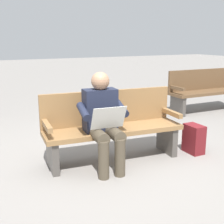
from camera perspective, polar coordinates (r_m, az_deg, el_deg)
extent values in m
plane|color=gray|center=(4.03, 0.32, -9.10)|extent=(40.00, 40.00, 0.00)
cube|color=olive|center=(3.88, 0.33, -3.38)|extent=(1.84, 0.66, 0.06)
cube|color=olive|center=(4.01, -0.81, 0.95)|extent=(1.80, 0.24, 0.45)
cube|color=olive|center=(4.22, 11.11, -0.12)|extent=(0.11, 0.48, 0.06)
cube|color=olive|center=(3.62, -12.26, -2.49)|extent=(0.11, 0.48, 0.06)
cube|color=#4C4742|center=(4.30, 10.32, -5.03)|extent=(0.12, 0.44, 0.39)
cube|color=#4C4742|center=(3.75, -11.21, -7.93)|extent=(0.12, 0.44, 0.39)
cube|color=#1E2338|center=(3.69, -2.29, 0.37)|extent=(0.42, 0.26, 0.52)
sphere|color=#A87A5B|center=(3.61, -2.24, 5.86)|extent=(0.22, 0.22, 0.22)
cylinder|color=#4C4233|center=(3.60, 0.36, -4.01)|extent=(0.19, 0.43, 0.15)
cylinder|color=#4C4233|center=(3.54, -2.66, -4.37)|extent=(0.19, 0.43, 0.15)
cylinder|color=#4C4233|center=(3.52, 1.51, -8.61)|extent=(0.13, 0.13, 0.45)
cylinder|color=#4C4233|center=(3.45, -1.59, -9.07)|extent=(0.13, 0.13, 0.45)
cylinder|color=#1E2338|center=(3.68, 1.75, 0.75)|extent=(0.12, 0.32, 0.18)
cylinder|color=#1E2338|center=(3.52, -5.44, 0.10)|extent=(0.12, 0.32, 0.18)
cube|color=silver|center=(3.42, -0.63, -1.14)|extent=(0.41, 0.17, 0.27)
cube|color=maroon|center=(4.37, 15.23, -4.92)|extent=(0.19, 0.29, 0.40)
cube|color=maroon|center=(4.46, 16.27, -5.42)|extent=(0.04, 0.20, 0.18)
cube|color=brown|center=(6.91, 17.71, 3.61)|extent=(1.81, 0.53, 0.06)
cube|color=brown|center=(7.03, 16.67, 5.95)|extent=(1.80, 0.10, 0.45)
cube|color=brown|center=(6.34, 12.17, 4.46)|extent=(0.07, 0.48, 0.06)
cube|color=#4C4742|center=(6.44, 12.36, 1.19)|extent=(0.09, 0.43, 0.39)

